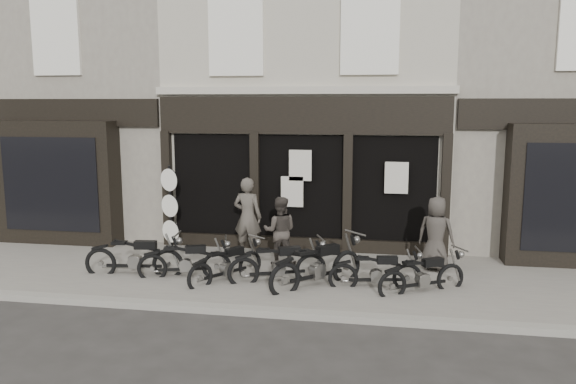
% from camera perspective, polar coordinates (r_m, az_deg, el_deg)
% --- Properties ---
extents(ground_plane, '(90.00, 90.00, 0.00)m').
position_cam_1_polar(ground_plane, '(11.40, -0.90, -10.17)').
color(ground_plane, '#2D2B28').
rests_on(ground_plane, ground).
extents(pavement, '(30.00, 4.20, 0.12)m').
position_cam_1_polar(pavement, '(12.22, -0.12, -8.53)').
color(pavement, slate).
rests_on(pavement, ground_plane).
extents(kerb, '(30.00, 0.25, 0.13)m').
position_cam_1_polar(kerb, '(10.23, -2.23, -12.10)').
color(kerb, gray).
rests_on(kerb, ground_plane).
extents(central_building, '(7.30, 6.22, 8.34)m').
position_cam_1_polar(central_building, '(16.65, 2.91, 10.18)').
color(central_building, '#B1AA97').
rests_on(central_building, ground).
extents(neighbour_left, '(5.60, 6.73, 8.34)m').
position_cam_1_polar(neighbour_left, '(18.47, -17.37, 9.55)').
color(neighbour_left, gray).
rests_on(neighbour_left, ground).
extents(neighbour_right, '(5.60, 6.73, 8.34)m').
position_cam_1_polar(neighbour_right, '(17.04, 24.90, 9.20)').
color(neighbour_right, gray).
rests_on(neighbour_right, ground).
extents(motorcycle_0, '(2.15, 0.59, 1.03)m').
position_cam_1_polar(motorcycle_0, '(12.52, -15.25, -6.76)').
color(motorcycle_0, black).
rests_on(motorcycle_0, ground).
extents(motorcycle_1, '(1.92, 0.82, 0.94)m').
position_cam_1_polar(motorcycle_1, '(12.14, -10.34, -7.25)').
color(motorcycle_1, black).
rests_on(motorcycle_1, ground).
extents(motorcycle_2, '(1.32, 1.65, 0.92)m').
position_cam_1_polar(motorcycle_2, '(11.82, -6.23, -7.66)').
color(motorcycle_2, black).
rests_on(motorcycle_2, ground).
extents(motorcycle_3, '(1.96, 1.05, 0.99)m').
position_cam_1_polar(motorcycle_3, '(11.66, -0.94, -7.68)').
color(motorcycle_3, black).
rests_on(motorcycle_3, ground).
extents(motorcycle_4, '(1.81, 1.77, 1.09)m').
position_cam_1_polar(motorcycle_4, '(11.40, 3.04, -7.89)').
color(motorcycle_4, black).
rests_on(motorcycle_4, ground).
extents(motorcycle_5, '(1.87, 0.60, 0.90)m').
position_cam_1_polar(motorcycle_5, '(11.44, 8.98, -8.33)').
color(motorcycle_5, black).
rests_on(motorcycle_5, ground).
extents(motorcycle_6, '(1.75, 1.18, 0.92)m').
position_cam_1_polar(motorcycle_6, '(11.34, 13.55, -8.58)').
color(motorcycle_6, black).
rests_on(motorcycle_6, ground).
extents(man_left, '(0.75, 0.54, 1.90)m').
position_cam_1_polar(man_left, '(13.39, -4.12, -2.53)').
color(man_left, '#4C463E').
rests_on(man_left, pavement).
extents(man_centre, '(0.81, 0.66, 1.56)m').
position_cam_1_polar(man_centre, '(12.65, -0.83, -3.97)').
color(man_centre, '#3B352F').
rests_on(man_centre, pavement).
extents(man_right, '(0.92, 0.74, 1.63)m').
position_cam_1_polar(man_right, '(12.69, 14.80, -4.08)').
color(man_right, '#3B3631').
rests_on(man_right, pavement).
extents(advert_sign_post, '(0.52, 0.35, 2.25)m').
position_cam_1_polar(advert_sign_post, '(14.00, -11.87, -2.08)').
color(advert_sign_post, black).
rests_on(advert_sign_post, ground).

